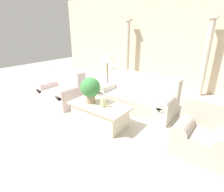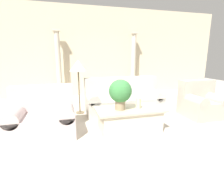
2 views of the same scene
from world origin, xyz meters
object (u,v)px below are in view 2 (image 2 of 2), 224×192
sofa_long (123,99)px  floor_lamp (78,67)px  coffee_table (130,119)px  potted_plant (120,92)px  armchair (201,102)px  loveseat (43,115)px

sofa_long → floor_lamp: floor_lamp is taller
coffee_table → sofa_long: bearing=76.9°
potted_plant → floor_lamp: 1.59m
floor_lamp → armchair: 3.16m
floor_lamp → coffee_table: bearing=-57.9°
sofa_long → coffee_table: sofa_long is taller
armchair → coffee_table: bearing=-169.5°
armchair → potted_plant: bearing=-169.7°
floor_lamp → armchair: floor_lamp is taller
armchair → sofa_long: bearing=155.0°
loveseat → coffee_table: size_ratio=0.87×
armchair → loveseat: bearing=-179.1°
sofa_long → floor_lamp: (-1.13, 0.18, 0.83)m
sofa_long → armchair: bearing=-25.0°
sofa_long → coffee_table: bearing=-103.1°
coffee_table → potted_plant: size_ratio=2.32×
potted_plant → floor_lamp: bearing=115.0°
potted_plant → armchair: 2.31m
potted_plant → armchair: size_ratio=0.64×
sofa_long → floor_lamp: size_ratio=1.44×
coffee_table → potted_plant: potted_plant is taller
floor_lamp → armchair: bearing=-19.0°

